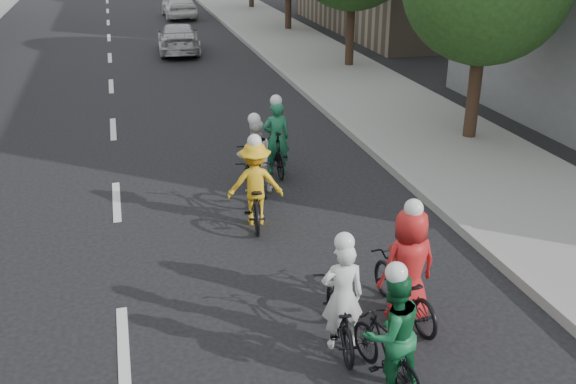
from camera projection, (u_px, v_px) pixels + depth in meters
name	position (u px, v px, depth m)	size (l,w,h in m)	color
ground	(123.00, 349.00, 8.50)	(120.00, 120.00, 0.00)	black
sidewalk_right	(387.00, 106.00, 19.24)	(4.00, 80.00, 0.15)	gray
curb_right	(325.00, 110.00, 18.78)	(0.18, 80.00, 0.18)	#999993
cyclist_0	(255.00, 190.00, 11.84)	(1.11, 1.96, 1.74)	black
cyclist_1	(255.00, 164.00, 13.23)	(0.76, 1.63, 1.70)	black
cyclist_2	(276.00, 146.00, 14.18)	(0.61, 1.71, 1.80)	black
cyclist_3	(340.00, 308.00, 8.43)	(0.73, 1.62, 1.69)	black
cyclist_4	(406.00, 278.00, 8.94)	(0.89, 1.76, 1.87)	black
cyclist_5	(390.00, 340.00, 7.60)	(0.87, 1.53, 1.73)	black
follow_car_lead	(178.00, 38.00, 27.08)	(1.70, 4.18, 1.21)	#B8B7BC
follow_car_trail	(179.00, 4.00, 36.66)	(1.74, 4.32, 1.47)	white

